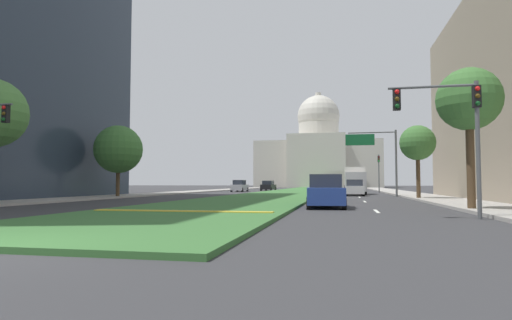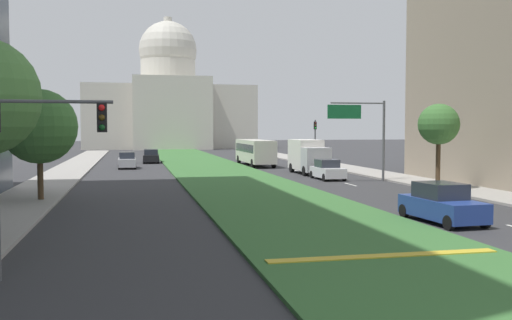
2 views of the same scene
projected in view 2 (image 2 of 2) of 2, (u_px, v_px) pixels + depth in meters
ground_plane at (201, 164)px, 67.80m from camera, size 266.23×266.23×0.00m
grass_median at (207, 167)px, 61.89m from camera, size 8.77×108.91×0.14m
median_curb_nose at (385, 256)px, 18.49m from camera, size 7.89×0.50×0.04m
lane_dashes_right at (327, 179)px, 48.59m from camera, size 0.16×56.78×0.01m
sidewalk_left at (64, 174)px, 52.97m from camera, size 4.00×108.91×0.15m
sidewalk_right at (351, 169)px, 59.00m from camera, size 4.00×108.91×0.15m
capitol_building at (169, 105)px, 125.49m from camera, size 35.67×26.36×28.69m
traffic_light_near_left at (27, 146)px, 15.98m from camera, size 3.34×0.35×5.20m
traffic_light_far_right at (315, 137)px, 62.55m from camera, size 0.28×0.35×5.20m
overhead_guide_sign at (364, 124)px, 45.53m from camera, size 4.90×0.20×6.50m
street_tree_left_mid at (39, 127)px, 33.03m from camera, size 4.35×4.35×6.58m
street_tree_right_mid at (439, 125)px, 39.25m from camera, size 2.82×2.82×5.99m
sedan_lead_stopped at (442, 204)px, 25.95m from camera, size 2.24×4.63×1.81m
sedan_midblock at (328, 170)px, 47.63m from camera, size 1.92×4.13×1.68m
sedan_distant at (127, 161)px, 60.91m from camera, size 1.88×4.64×1.76m
sedan_far_horizon at (151, 156)px, 70.46m from camera, size 2.14×4.62×1.71m
sedan_very_far at (246, 152)px, 82.54m from camera, size 1.85×4.24×1.72m
box_truck_delivery at (308, 156)px, 53.66m from camera, size 2.40×6.40×3.20m
city_bus at (255, 150)px, 65.33m from camera, size 2.62×11.00×2.95m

